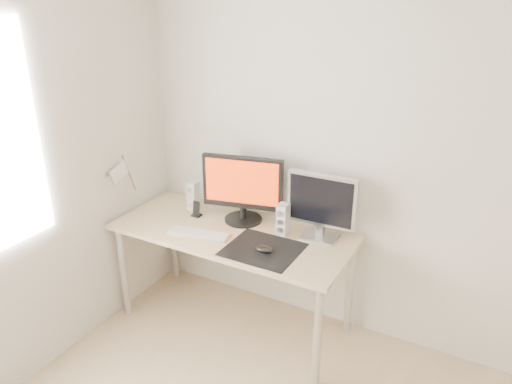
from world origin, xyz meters
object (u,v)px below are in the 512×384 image
at_px(mouse, 264,249).
at_px(speaker_right, 283,219).
at_px(keyboard, 199,234).
at_px(second_monitor, 322,204).
at_px(phone_dock, 196,212).
at_px(main_monitor, 243,187).
at_px(desk, 233,241).
at_px(speaker_left, 193,196).

distance_m(mouse, speaker_right, 0.28).
bearing_deg(keyboard, speaker_right, 29.23).
bearing_deg(second_monitor, phone_dock, -172.63).
height_order(mouse, main_monitor, main_monitor).
bearing_deg(phone_dock, speaker_right, 3.90).
xyz_separation_m(mouse, speaker_right, (-0.00, 0.27, 0.08)).
xyz_separation_m(desk, keyboard, (-0.16, -0.16, 0.09)).
height_order(speaker_left, phone_dock, speaker_left).
bearing_deg(speaker_left, main_monitor, 1.00).
distance_m(mouse, speaker_left, 0.80).
xyz_separation_m(second_monitor, keyboard, (-0.71, -0.34, -0.23)).
distance_m(mouse, phone_dock, 0.69).
bearing_deg(desk, second_monitor, 18.24).
xyz_separation_m(desk, speaker_left, (-0.42, 0.15, 0.18)).
height_order(speaker_right, keyboard, speaker_right).
distance_m(main_monitor, speaker_left, 0.43).
relative_size(second_monitor, phone_dock, 3.98).
relative_size(desk, speaker_left, 7.49).
xyz_separation_m(mouse, main_monitor, (-0.33, 0.32, 0.23)).
height_order(mouse, speaker_left, speaker_left).
bearing_deg(desk, mouse, -27.01).
bearing_deg(speaker_left, phone_dock, -45.65).
relative_size(second_monitor, keyboard, 1.04).
height_order(mouse, speaker_right, speaker_right).
xyz_separation_m(main_monitor, keyboard, (-0.15, -0.31, -0.25)).
height_order(desk, keyboard, keyboard).
bearing_deg(second_monitor, main_monitor, -177.61).
relative_size(mouse, keyboard, 0.27).
bearing_deg(mouse, keyboard, 179.52).
xyz_separation_m(desk, speaker_right, (0.31, 0.11, 0.18)).
bearing_deg(speaker_left, second_monitor, 1.81).
xyz_separation_m(main_monitor, second_monitor, (0.56, 0.02, -0.01)).
relative_size(second_monitor, speaker_left, 2.11).
distance_m(desk, speaker_right, 0.38).
bearing_deg(main_monitor, desk, -86.12).
height_order(main_monitor, keyboard, main_monitor).
distance_m(mouse, main_monitor, 0.51).
bearing_deg(speaker_right, keyboard, -150.77).
xyz_separation_m(speaker_left, speaker_right, (0.73, -0.04, 0.00)).
bearing_deg(speaker_right, main_monitor, 171.87).
relative_size(mouse, desk, 0.07).
bearing_deg(keyboard, main_monitor, 63.99).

